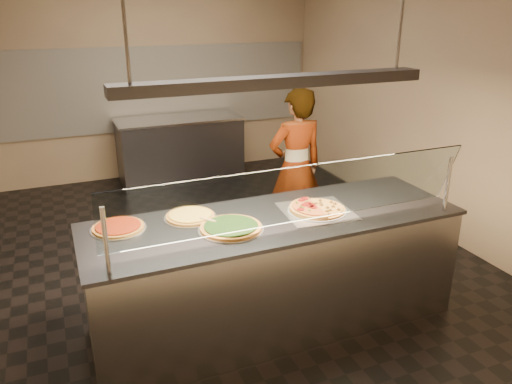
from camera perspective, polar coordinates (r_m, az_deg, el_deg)
name	(u,v)px	position (r m, az deg, el deg)	size (l,w,h in m)	color
ground	(218,258)	(5.21, -4.34, -7.58)	(5.00, 6.00, 0.02)	black
wall_back	(149,74)	(7.58, -12.12, 13.00)	(5.00, 0.02, 3.00)	tan
wall_front	(445,254)	(2.18, 20.79, -6.69)	(5.00, 0.02, 3.00)	tan
wall_right	(429,96)	(5.95, 19.21, 10.33)	(0.02, 6.00, 3.00)	tan
tile_band	(151,89)	(7.58, -11.96, 11.48)	(4.90, 0.02, 1.20)	silver
serving_counter	(274,270)	(4.02, 2.10, -8.96)	(2.90, 0.94, 0.93)	#B7B7BC
sneeze_guard	(297,196)	(3.41, 4.67, -0.43)	(2.66, 0.18, 0.54)	#B7B7BC
perforated_tray	(317,211)	(3.94, 6.95, -2.12)	(0.57, 0.57, 0.01)	silver
half_pizza_pepperoni	(305,209)	(3.88, 5.61, -1.97)	(0.26, 0.45, 0.05)	#9C6227
half_pizza_sausage	(329,206)	(3.98, 8.31, -1.63)	(0.26, 0.45, 0.04)	#9C6227
pizza_spinach	(231,227)	(3.61, -2.90, -4.03)	(0.48, 0.48, 0.03)	silver
pizza_cheese	(190,216)	(3.83, -7.54, -2.69)	(0.40, 0.40, 0.03)	silver
pizza_tomato	(118,227)	(3.75, -15.47, -3.86)	(0.40, 0.40, 0.03)	silver
pizza_spatula	(216,219)	(3.71, -4.61, -3.12)	(0.28, 0.18, 0.02)	#B7B7BC
prep_table	(180,149)	(7.40, -8.63, 4.86)	(1.78, 0.74, 0.93)	#424248
worker	(296,168)	(5.25, 4.56, 2.76)	(0.61, 0.40, 1.69)	#333239
heat_lamp_housing	(277,82)	(3.53, 2.42, 12.48)	(2.30, 0.18, 0.08)	#424248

